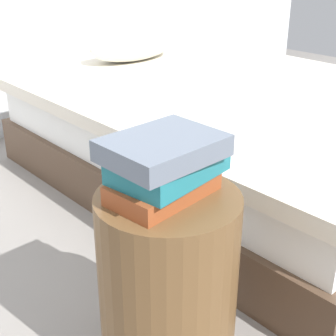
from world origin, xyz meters
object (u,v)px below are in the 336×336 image
bed (234,132)px  book_teal (168,166)px  book_slate (163,148)px  side_table (168,287)px  book_rust (163,188)px

bed → book_teal: bearing=-147.0°
book_teal → book_slate: bearing=176.3°
side_table → book_slate: 0.40m
book_slate → side_table: bearing=-45.1°
side_table → bed: bearing=31.3°
bed → book_rust: bearing=-147.4°
bed → side_table: 1.27m
book_teal → book_slate: book_slate is taller
book_rust → book_slate: (-0.00, -0.00, 0.10)m
bed → side_table: bed is taller
bed → side_table: bearing=-146.9°
bed → book_slate: size_ratio=7.76×
book_slate → bed: bearing=31.2°
side_table → book_rust: size_ratio=2.07×
side_table → book_rust: book_rust is taller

